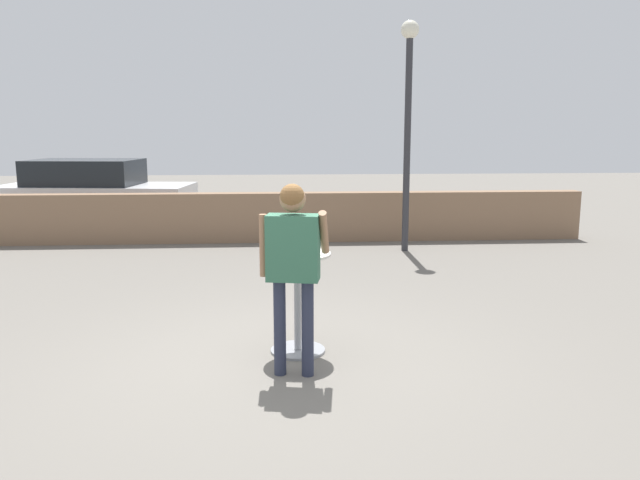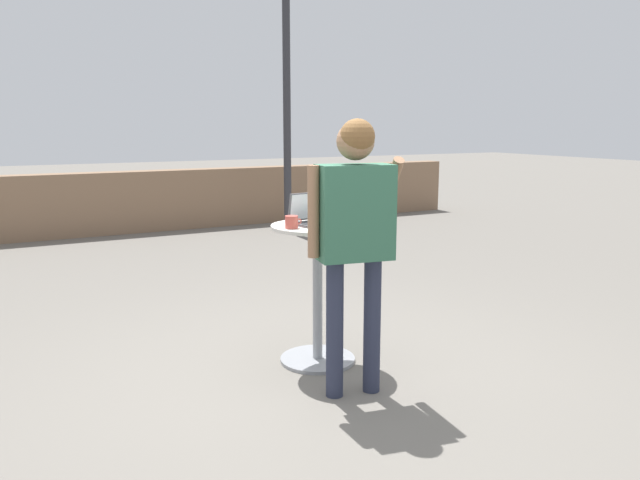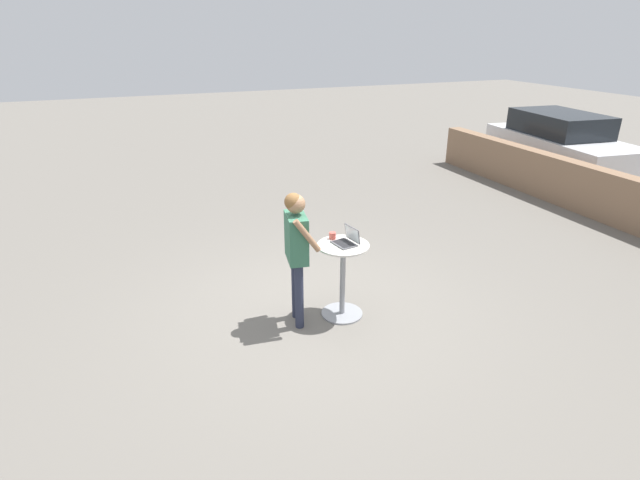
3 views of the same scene
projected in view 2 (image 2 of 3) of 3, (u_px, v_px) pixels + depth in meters
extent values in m
plane|color=slate|center=(314.00, 383.00, 4.17)|extent=(50.00, 50.00, 0.00)
cube|color=#84664C|center=(123.00, 202.00, 9.84)|extent=(12.22, 0.35, 0.97)
cylinder|color=gray|center=(318.00, 359.00, 4.57)|extent=(0.55, 0.55, 0.03)
cylinder|color=gray|center=(318.00, 294.00, 4.48)|extent=(0.07, 0.07, 0.96)
cylinder|color=beige|center=(318.00, 227.00, 4.39)|extent=(0.66, 0.66, 0.02)
cube|color=#515156|center=(317.00, 223.00, 4.39)|extent=(0.33, 0.27, 0.02)
cube|color=black|center=(317.00, 222.00, 4.39)|extent=(0.29, 0.22, 0.00)
cube|color=#515156|center=(306.00, 206.00, 4.47)|extent=(0.30, 0.09, 0.20)
cube|color=white|center=(307.00, 206.00, 4.46)|extent=(0.28, 0.08, 0.18)
cylinder|color=#C14C42|center=(292.00, 222.00, 4.23)|extent=(0.09, 0.09, 0.09)
torus|color=#C14C42|center=(299.00, 221.00, 4.26)|extent=(0.04, 0.01, 0.04)
cylinder|color=#282D42|center=(335.00, 329.00, 3.90)|extent=(0.11, 0.11, 0.89)
cylinder|color=#282D42|center=(372.00, 325.00, 3.98)|extent=(0.11, 0.11, 0.89)
cube|color=#33664C|center=(355.00, 212.00, 3.81)|extent=(0.49, 0.31, 0.58)
sphere|color=#936B4C|center=(355.00, 141.00, 3.73)|extent=(0.23, 0.23, 0.23)
sphere|color=brown|center=(357.00, 136.00, 3.70)|extent=(0.21, 0.21, 0.21)
cylinder|color=#936B4C|center=(313.00, 212.00, 3.73)|extent=(0.07, 0.07, 0.56)
cylinder|color=#936B4C|center=(389.00, 189.00, 3.94)|extent=(0.13, 0.34, 0.43)
cylinder|color=#2D2D33|center=(287.00, 112.00, 9.68)|extent=(0.12, 0.12, 3.76)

